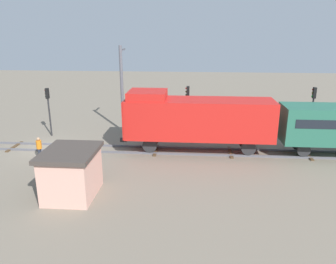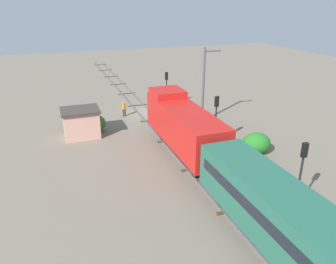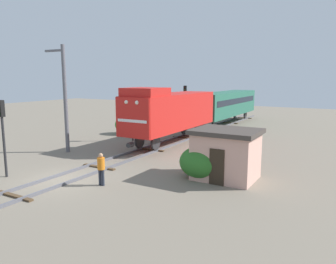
{
  "view_description": "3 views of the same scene",
  "coord_description": "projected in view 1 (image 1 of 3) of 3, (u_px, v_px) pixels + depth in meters",
  "views": [
    {
      "loc": [
        23.93,
        11.47,
        9.02
      ],
      "look_at": [
        0.93,
        9.69,
        1.87
      ],
      "focal_mm": 35.0,
      "sensor_mm": 36.0,
      "label": 1
    },
    {
      "loc": [
        9.68,
        34.83,
        12.22
      ],
      "look_at": [
        1.14,
        11.32,
        2.06
      ],
      "focal_mm": 35.0,
      "sensor_mm": 36.0,
      "label": 2
    },
    {
      "loc": [
        13.49,
        -11.86,
        5.49
      ],
      "look_at": [
        0.82,
        9.96,
        1.28
      ],
      "focal_mm": 35.0,
      "sensor_mm": 36.0,
      "label": 3
    }
  ],
  "objects": [
    {
      "name": "railway_track",
      "position": [
        49.0,
        147.0,
        26.29
      ],
      "size": [
        2.4,
        69.35,
        0.16
      ],
      "color": "#595960",
      "rests_on": "ground"
    },
    {
      "name": "worker_near_track",
      "position": [
        39.0,
        147.0,
        23.7
      ],
      "size": [
        0.38,
        0.38,
        1.7
      ],
      "rotation": [
        0.0,
        0.0,
        0.41
      ],
      "color": "#262B38",
      "rests_on": "ground"
    },
    {
      "name": "traffic_signal_far",
      "position": [
        313.0,
        104.0,
        27.22
      ],
      "size": [
        0.32,
        0.34,
        4.59
      ],
      "color": "#262628",
      "rests_on": "ground"
    },
    {
      "name": "bush_near",
      "position": [
        68.0,
        172.0,
        19.71
      ],
      "size": [
        2.47,
        2.02,
        1.79
      ],
      "primitive_type": "ellipsoid",
      "color": "#2D6C26",
      "rests_on": "ground"
    },
    {
      "name": "catenary_mast",
      "position": [
        122.0,
        87.0,
        29.53
      ],
      "size": [
        1.94,
        0.28,
        7.82
      ],
      "color": "#595960",
      "rests_on": "ground"
    },
    {
      "name": "locomotive",
      "position": [
        196.0,
        118.0,
        24.62
      ],
      "size": [
        2.9,
        11.6,
        4.6
      ],
      "color": "red",
      "rests_on": "railway_track"
    },
    {
      "name": "relay_hut",
      "position": [
        71.0,
        173.0,
        18.4
      ],
      "size": [
        3.5,
        2.9,
        2.74
      ],
      "color": "#D19E8C",
      "rests_on": "ground"
    },
    {
      "name": "traffic_signal_mid",
      "position": [
        188.0,
        103.0,
        27.79
      ],
      "size": [
        0.32,
        0.34,
        4.59
      ],
      "color": "#262628",
      "rests_on": "ground"
    },
    {
      "name": "traffic_signal_near",
      "position": [
        48.0,
        103.0,
        28.56
      ],
      "size": [
        0.32,
        0.34,
        4.29
      ],
      "color": "#262628",
      "rests_on": "ground"
    },
    {
      "name": "ground_plane",
      "position": [
        49.0,
        148.0,
        26.31
      ],
      "size": [
        104.02,
        104.02,
        0.0
      ],
      "primitive_type": "plane",
      "color": "#756B5B"
    },
    {
      "name": "bush_mid",
      "position": [
        215.0,
        121.0,
        30.73
      ],
      "size": [
        2.49,
        2.04,
        1.81
      ],
      "primitive_type": "ellipsoid",
      "color": "#277C26",
      "rests_on": "ground"
    }
  ]
}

